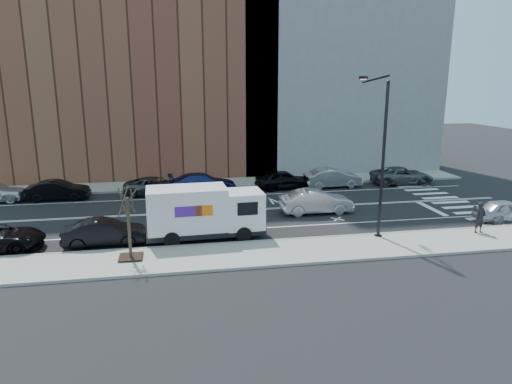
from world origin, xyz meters
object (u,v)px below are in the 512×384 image
object	(u,v)px
near_parked_front	(507,211)
pedestrian	(480,218)
driving_sedan	(316,202)
fedex_van	(204,212)
far_parked_b	(58,190)

from	to	relation	value
near_parked_front	pedestrian	distance (m)	4.24
pedestrian	driving_sedan	bearing A→B (deg)	135.17
pedestrian	fedex_van	bearing A→B (deg)	164.33
fedex_van	pedestrian	bearing A→B (deg)	-10.38
fedex_van	near_parked_front	xyz separation A→B (m)	(19.79, -0.10, -0.91)
fedex_van	driving_sedan	size ratio (longest dim) A/B	1.37
far_parked_b	near_parked_front	xyz separation A→B (m)	(30.36, -11.08, -0.05)
far_parked_b	pedestrian	xyz separation A→B (m)	(26.76, -13.30, 0.33)
driving_sedan	pedestrian	bearing A→B (deg)	-127.84
far_parked_b	near_parked_front	size ratio (longest dim) A/B	1.11
far_parked_b	near_parked_front	bearing A→B (deg)	-109.02
fedex_van	far_parked_b	size ratio (longest dim) A/B	1.48
fedex_van	far_parked_b	distance (m)	15.26
near_parked_front	pedestrian	size ratio (longest dim) A/B	2.23
driving_sedan	pedestrian	world-z (taller)	pedestrian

